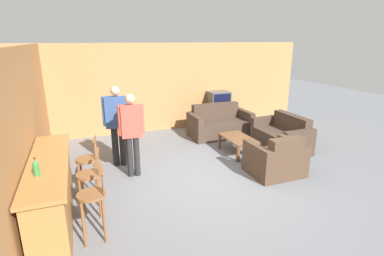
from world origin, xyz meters
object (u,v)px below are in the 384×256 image
Objects in this scene: armchair_near at (276,160)px; loveseat_right at (282,136)px; coffee_table at (238,140)px; tv at (219,99)px; bar_chair_near at (93,201)px; bar_chair_far at (88,165)px; couch_far at (219,125)px; bottle at (36,167)px; bar_chair_mid at (90,180)px; person_by_counter at (132,130)px; person_by_window at (117,122)px; tv_unit at (218,117)px.

armchair_near is 0.67× the size of loveseat_right.
loveseat_right is 1.24m from coffee_table.
tv reaches higher than armchair_near.
loveseat_right is (4.72, 2.11, -0.28)m from bar_chair_near.
bar_chair_far is at bearing -170.56° from loveseat_right.
tv is (-0.64, 2.39, 0.57)m from loveseat_right.
coffee_table is at bearing 176.37° from loveseat_right.
loveseat_right is (4.72, 0.78, -0.28)m from bar_chair_far.
bottle is (-4.33, -3.44, 0.80)m from couch_far.
tv is (0.39, 0.87, 0.56)m from couch_far.
bar_chair_mid is 4.94m from loveseat_right.
person_by_counter is at bearing -176.14° from loveseat_right.
person_by_window reaches higher than tv.
tv is at bearing 82.87° from armchair_near.
coffee_table is 1.61× the size of tv.
bar_chair_mid is 0.63× the size of person_by_counter.
tv_unit is at bearing 82.87° from armchair_near.
tv is 2.58× the size of bottle.
tv_unit is 0.56m from tv.
bar_chair_mid reaches higher than armchair_near.
tv_unit is (4.08, 3.18, -0.28)m from bar_chair_far.
coffee_table is at bearing -6.71° from person_by_window.
armchair_near is 4.39m from bottle.
person_by_window reaches higher than coffee_table.
bar_chair_mid is at bearing 90.01° from bar_chair_near.
bar_chair_far is 5.18m from tv_unit.
tv reaches higher than couch_far.
armchair_near is 1.34m from coffee_table.
coffee_table is (-0.20, -1.44, 0.03)m from couch_far.
coffee_table is at bearing -97.97° from couch_far.
bar_chair_near is 2.08m from person_by_counter.
bar_chair_mid is 1.67× the size of tv.
bar_chair_near is at bearing -155.96° from loveseat_right.
bar_chair_far is at bearing -119.99° from person_by_window.
tv_unit is at bearing 47.84° from bar_chair_near.
couch_far is at bearing 20.35° from person_by_window.
bar_chair_near is 1.32m from bar_chair_far.
bottle is 2.68m from person_by_window.
armchair_near is 2.99m from person_by_counter.
tv_unit is (4.08, 4.50, -0.28)m from bar_chair_near.
bottle is (-0.64, 0.19, 0.52)m from bar_chair_near.
tv is (0.46, 3.65, 0.56)m from armchair_near.
person_by_counter is (0.88, 0.53, 0.38)m from bar_chair_far.
person_by_window is at bearing 174.23° from loveseat_right.
tv is (0.59, 2.32, 0.53)m from coffee_table.
person_by_window is at bearing 74.69° from bar_chair_near.
loveseat_right is 3.91m from person_by_counter.
couch_far is 3.27m from person_by_window.
bar_chair_mid is 0.66m from bar_chair_far.
armchair_near is at bearing -91.38° from couch_far.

